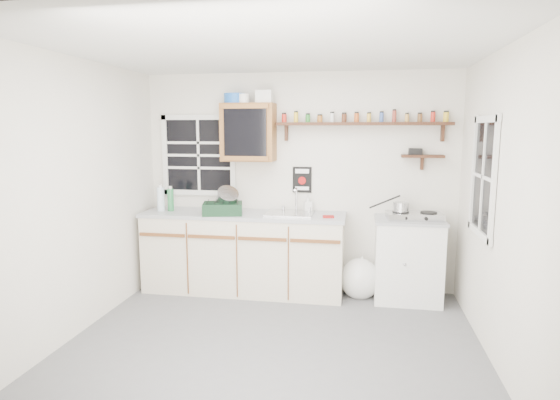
{
  "coord_description": "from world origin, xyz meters",
  "views": [
    {
      "loc": [
        0.73,
        -3.77,
        1.87
      ],
      "look_at": [
        -0.03,
        0.55,
        1.2
      ],
      "focal_mm": 30.0,
      "sensor_mm": 36.0,
      "label": 1
    }
  ],
  "objects_px": {
    "upper_cabinet": "(248,132)",
    "main_cabinet": "(244,252)",
    "spice_shelf": "(362,123)",
    "hotplate": "(414,216)",
    "dish_rack": "(224,205)",
    "right_cabinet": "(408,259)"
  },
  "relations": [
    {
      "from": "upper_cabinet",
      "to": "main_cabinet",
      "type": "bearing_deg",
      "value": -103.68
    },
    {
      "from": "main_cabinet",
      "to": "hotplate",
      "type": "bearing_deg",
      "value": 0.17
    },
    {
      "from": "right_cabinet",
      "to": "dish_rack",
      "type": "distance_m",
      "value": 2.11
    },
    {
      "from": "right_cabinet",
      "to": "upper_cabinet",
      "type": "height_order",
      "value": "upper_cabinet"
    },
    {
      "from": "spice_shelf",
      "to": "dish_rack",
      "type": "xyz_separation_m",
      "value": [
        -1.5,
        -0.33,
        -0.91
      ]
    },
    {
      "from": "right_cabinet",
      "to": "spice_shelf",
      "type": "bearing_deg",
      "value": 160.38
    },
    {
      "from": "upper_cabinet",
      "to": "right_cabinet",
      "type": "bearing_deg",
      "value": -3.76
    },
    {
      "from": "dish_rack",
      "to": "hotplate",
      "type": "bearing_deg",
      "value": -10.64
    },
    {
      "from": "right_cabinet",
      "to": "dish_rack",
      "type": "xyz_separation_m",
      "value": [
        -2.02,
        -0.14,
        0.57
      ]
    },
    {
      "from": "spice_shelf",
      "to": "dish_rack",
      "type": "relative_size",
      "value": 3.85
    },
    {
      "from": "dish_rack",
      "to": "right_cabinet",
      "type": "bearing_deg",
      "value": -10.0
    },
    {
      "from": "right_cabinet",
      "to": "spice_shelf",
      "type": "height_order",
      "value": "spice_shelf"
    },
    {
      "from": "main_cabinet",
      "to": "hotplate",
      "type": "relative_size",
      "value": 3.84
    },
    {
      "from": "main_cabinet",
      "to": "spice_shelf",
      "type": "height_order",
      "value": "spice_shelf"
    },
    {
      "from": "spice_shelf",
      "to": "main_cabinet",
      "type": "bearing_deg",
      "value": -170.76
    },
    {
      "from": "upper_cabinet",
      "to": "hotplate",
      "type": "height_order",
      "value": "upper_cabinet"
    },
    {
      "from": "dish_rack",
      "to": "upper_cabinet",
      "type": "bearing_deg",
      "value": 35.27
    },
    {
      "from": "right_cabinet",
      "to": "dish_rack",
      "type": "bearing_deg",
      "value": -175.97
    },
    {
      "from": "right_cabinet",
      "to": "upper_cabinet",
      "type": "distance_m",
      "value": 2.26
    },
    {
      "from": "right_cabinet",
      "to": "spice_shelf",
      "type": "relative_size",
      "value": 0.48
    },
    {
      "from": "spice_shelf",
      "to": "hotplate",
      "type": "xyz_separation_m",
      "value": [
        0.57,
        -0.21,
        -0.98
      ]
    },
    {
      "from": "upper_cabinet",
      "to": "hotplate",
      "type": "distance_m",
      "value": 2.05
    }
  ]
}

